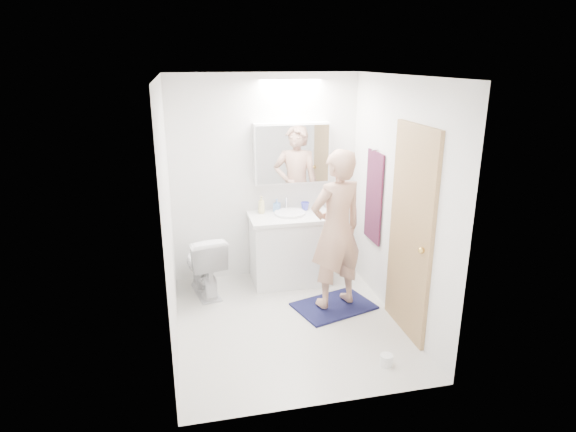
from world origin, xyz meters
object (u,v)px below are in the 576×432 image
object	(u,v)px
vanity_cabinet	(290,250)
toilet	(204,264)
soap_bottle_b	(277,205)
toothbrush_cup	(305,206)
medicine_cabinet	(292,153)
person	(336,230)
toilet_paper_roll	(386,360)
soap_bottle_a	(261,205)

from	to	relation	value
vanity_cabinet	toilet	xyz separation A→B (m)	(-1.02, -0.11, -0.03)
soap_bottle_b	toothbrush_cup	bearing A→B (deg)	-3.38
medicine_cabinet	person	distance (m)	1.17
person	toilet_paper_roll	bearing A→B (deg)	79.76
vanity_cabinet	toilet_paper_roll	xyz separation A→B (m)	(0.43, -1.85, -0.34)
vanity_cabinet	toilet	world-z (taller)	vanity_cabinet
vanity_cabinet	soap_bottle_a	world-z (taller)	soap_bottle_a
soap_bottle_b	toilet_paper_roll	distance (m)	2.27
toilet	toothbrush_cup	world-z (taller)	toothbrush_cup
medicine_cabinet	soap_bottle_a	bearing A→B (deg)	-170.87
vanity_cabinet	toilet	distance (m)	1.02
medicine_cabinet	toilet_paper_roll	bearing A→B (deg)	-79.74
toilet	toothbrush_cup	distance (m)	1.36
toilet_paper_roll	toothbrush_cup	bearing A→B (deg)	96.22
medicine_cabinet	soap_bottle_a	world-z (taller)	medicine_cabinet
soap_bottle_a	toothbrush_cup	world-z (taller)	soap_bottle_a
soap_bottle_a	soap_bottle_b	world-z (taller)	soap_bottle_a
toilet	person	bearing A→B (deg)	143.02
toothbrush_cup	vanity_cabinet	bearing A→B (deg)	-143.28
person	soap_bottle_a	world-z (taller)	person
toilet	person	distance (m)	1.56
medicine_cabinet	toilet_paper_roll	distance (m)	2.54
toothbrush_cup	medicine_cabinet	bearing A→B (deg)	161.94
medicine_cabinet	person	bearing A→B (deg)	-75.73
toilet	soap_bottle_a	xyz separation A→B (m)	(0.71, 0.27, 0.57)
toilet	soap_bottle_b	xyz separation A→B (m)	(0.89, 0.30, 0.54)
person	toilet_paper_roll	world-z (taller)	person
toothbrush_cup	person	bearing A→B (deg)	-84.25
toilet	soap_bottle_b	world-z (taller)	soap_bottle_b
toothbrush_cup	toilet_paper_roll	distance (m)	2.18
vanity_cabinet	toilet	bearing A→B (deg)	-173.55
medicine_cabinet	toilet_paper_roll	size ratio (longest dim) A/B	8.00
toilet	toilet_paper_roll	xyz separation A→B (m)	(1.45, -1.73, -0.31)
toilet	toothbrush_cup	size ratio (longest dim) A/B	6.84
soap_bottle_b	toilet_paper_roll	bearing A→B (deg)	-74.63
toilet_paper_roll	person	bearing A→B (deg)	96.62
medicine_cabinet	soap_bottle_b	distance (m)	0.63
soap_bottle_b	medicine_cabinet	bearing A→B (deg)	9.21
vanity_cabinet	medicine_cabinet	bearing A→B (deg)	73.77
vanity_cabinet	toilet_paper_roll	bearing A→B (deg)	-76.80
medicine_cabinet	soap_bottle_b	bearing A→B (deg)	-170.79
person	vanity_cabinet	bearing A→B (deg)	-84.77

